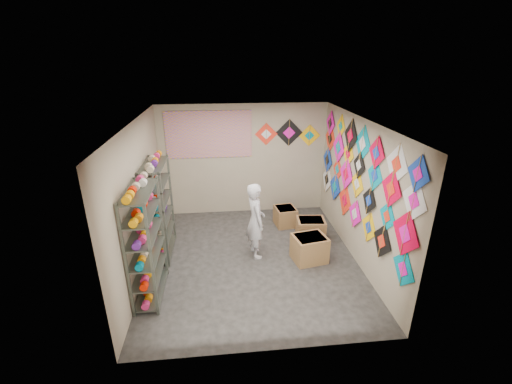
{
  "coord_description": "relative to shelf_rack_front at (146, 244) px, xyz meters",
  "views": [
    {
      "loc": [
        -0.54,
        -5.71,
        3.76
      ],
      "look_at": [
        0.1,
        0.3,
        1.3
      ],
      "focal_mm": 24.0,
      "sensor_mm": 36.0,
      "label": 1
    }
  ],
  "objects": [
    {
      "name": "kite_wall_display",
      "position": [
        3.76,
        0.91,
        0.68
      ],
      "size": [
        0.06,
        4.33,
        2.04
      ],
      "color": "#008AA1",
      "rests_on": "room_walls"
    },
    {
      "name": "shopkeeper",
      "position": [
        1.86,
        1.01,
        -0.19
      ],
      "size": [
        0.69,
        0.57,
        1.52
      ],
      "primitive_type": "imported",
      "rotation": [
        0.0,
        0.0,
        1.76
      ],
      "color": "beige",
      "rests_on": "ground"
    },
    {
      "name": "carton_c",
      "position": [
        2.68,
        2.22,
        -0.73
      ],
      "size": [
        0.51,
        0.55,
        0.44
      ],
      "primitive_type": "cube",
      "rotation": [
        0.0,
        0.0,
        0.13
      ],
      "color": "olive",
      "rests_on": "ground"
    },
    {
      "name": "carton_b",
      "position": [
        3.1,
        1.48,
        -0.71
      ],
      "size": [
        0.62,
        0.53,
        0.48
      ],
      "primitive_type": "cube",
      "rotation": [
        0.0,
        0.0,
        -0.09
      ],
      "color": "olive",
      "rests_on": "ground"
    },
    {
      "name": "back_wall_kites",
      "position": [
        2.86,
        3.09,
        1.02
      ],
      "size": [
        1.59,
        0.02,
        0.67
      ],
      "color": "#FB2F18",
      "rests_on": "room_walls"
    },
    {
      "name": "carton_a",
      "position": [
        2.87,
        0.71,
        -0.69
      ],
      "size": [
        0.7,
        0.62,
        0.51
      ],
      "primitive_type": "cube",
      "rotation": [
        0.0,
        0.0,
        0.19
      ],
      "color": "olive",
      "rests_on": "ground"
    },
    {
      "name": "string_spools",
      "position": [
        -0.0,
        0.65,
        0.1
      ],
      "size": [
        0.12,
        2.36,
        0.12
      ],
      "color": "#DE276B",
      "rests_on": "ground"
    },
    {
      "name": "poster",
      "position": [
        0.98,
        3.08,
        1.05
      ],
      "size": [
        2.0,
        0.01,
        1.1
      ],
      "primitive_type": "cube",
      "color": "#9454B6",
      "rests_on": "room_walls"
    },
    {
      "name": "ground",
      "position": [
        1.78,
        0.85,
        -0.95
      ],
      "size": [
        4.5,
        4.5,
        0.0
      ],
      "primitive_type": "plane",
      "color": "#272422"
    },
    {
      "name": "shelf_rack_front",
      "position": [
        0.0,
        0.0,
        0.0
      ],
      "size": [
        0.4,
        1.1,
        1.9
      ],
      "primitive_type": "cube",
      "color": "#4C5147",
      "rests_on": "ground"
    },
    {
      "name": "shelf_rack_back",
      "position": [
        0.0,
        1.3,
        0.0
      ],
      "size": [
        0.4,
        1.1,
        1.9
      ],
      "primitive_type": "cube",
      "color": "#4C5147",
      "rests_on": "ground"
    },
    {
      "name": "room_walls",
      "position": [
        1.78,
        0.85,
        0.69
      ],
      "size": [
        4.5,
        4.5,
        4.5
      ],
      "color": "tan",
      "rests_on": "ground"
    }
  ]
}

